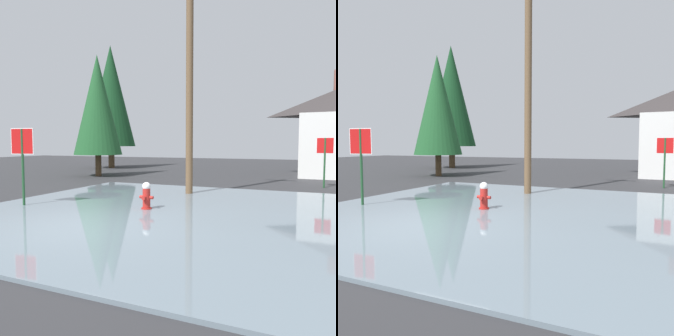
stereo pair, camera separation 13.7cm
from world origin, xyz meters
The scene contains 8 objects.
ground_plane centered at (0.00, 0.00, -0.05)m, with size 80.00×80.00×0.10m, color #2D2D30.
flood_puddle centered at (0.70, 2.51, 0.04)m, with size 10.46×11.06×0.07m, color slate.
stop_sign_near centered at (-3.43, 1.37, 1.82)m, with size 0.82×0.14×2.52m.
fire_hydrant centered at (0.45, 2.38, 0.43)m, with size 0.44×0.38×0.88m.
utility_pole centered at (0.53, 5.90, 5.07)m, with size 1.60×0.28×9.78m.
stop_sign_far centered at (5.49, 10.44, 1.66)m, with size 0.73×0.13×2.33m.
pine_tree_tall_left centered at (-7.49, 11.10, 4.46)m, with size 3.03×3.03×7.57m.
pine_tree_mid_left centered at (-10.86, 17.73, 6.06)m, with size 4.12×4.12×10.30m.
Camera 1 is at (5.02, -6.43, 2.01)m, focal length 35.62 mm.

